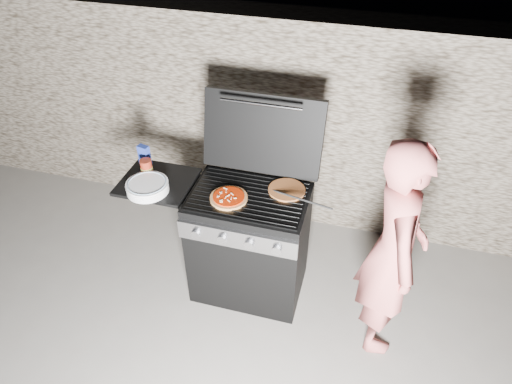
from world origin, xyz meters
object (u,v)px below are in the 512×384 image
(gas_grill, at_px, (217,237))
(person, at_px, (393,251))
(sauce_jar, at_px, (147,168))
(pizza_topped, at_px, (229,197))

(gas_grill, distance_m, person, 1.27)
(gas_grill, distance_m, sauce_jar, 0.72)
(pizza_topped, bearing_deg, sauce_jar, 170.18)
(gas_grill, xyz_separation_m, sauce_jar, (-0.51, 0.04, 0.51))
(person, bearing_deg, pizza_topped, 75.59)
(gas_grill, height_order, pizza_topped, pizza_topped)
(gas_grill, xyz_separation_m, pizza_topped, (0.13, -0.07, 0.47))
(pizza_topped, height_order, sauce_jar, sauce_jar)
(pizza_topped, bearing_deg, person, -4.38)
(sauce_jar, bearing_deg, person, -6.42)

